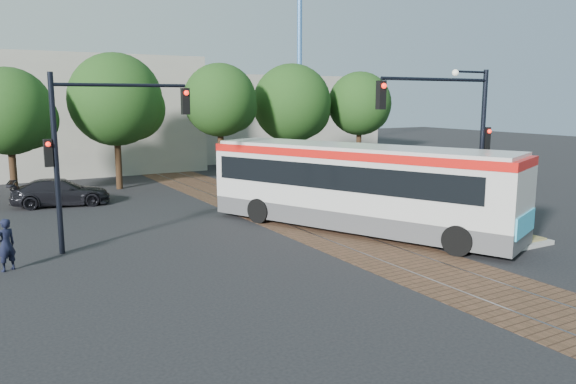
# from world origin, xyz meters

# --- Properties ---
(ground) EXTENTS (120.00, 120.00, 0.00)m
(ground) POSITION_xyz_m (0.00, 0.00, 0.00)
(ground) COLOR black
(ground) RESTS_ON ground
(trackbed) EXTENTS (3.60, 40.00, 0.02)m
(trackbed) POSITION_xyz_m (0.00, 4.00, 0.01)
(trackbed) COLOR brown
(trackbed) RESTS_ON ground
(tree_row) EXTENTS (26.40, 5.60, 7.67)m
(tree_row) POSITION_xyz_m (1.21, 16.42, 4.85)
(tree_row) COLOR #382314
(tree_row) RESTS_ON ground
(warehouses) EXTENTS (40.00, 13.00, 8.00)m
(warehouses) POSITION_xyz_m (-0.53, 28.75, 3.81)
(warehouses) COLOR #ADA899
(warehouses) RESTS_ON ground
(crane) EXTENTS (8.00, 0.50, 18.00)m
(crane) POSITION_xyz_m (18.00, 34.00, 10.88)
(crane) COLOR #3F72B2
(crane) RESTS_ON ground
(city_bus) EXTENTS (7.50, 12.50, 3.35)m
(city_bus) POSITION_xyz_m (1.09, 1.75, 1.87)
(city_bus) COLOR #48484A
(city_bus) RESTS_ON ground
(traffic_island) EXTENTS (2.20, 5.20, 1.13)m
(traffic_island) POSITION_xyz_m (4.82, -0.90, 0.33)
(traffic_island) COLOR gray
(traffic_island) RESTS_ON ground
(signal_pole_main) EXTENTS (5.49, 0.46, 6.00)m
(signal_pole_main) POSITION_xyz_m (3.86, -0.81, 4.16)
(signal_pole_main) COLOR black
(signal_pole_main) RESTS_ON ground
(signal_pole_left) EXTENTS (4.99, 0.34, 6.00)m
(signal_pole_left) POSITION_xyz_m (-8.37, 4.00, 3.86)
(signal_pole_left) COLOR black
(signal_pole_left) RESTS_ON ground
(officer) EXTENTS (0.70, 0.61, 1.61)m
(officer) POSITION_xyz_m (-11.23, 2.78, 0.81)
(officer) COLOR black
(officer) RESTS_ON ground
(parked_car) EXTENTS (4.79, 2.61, 1.32)m
(parked_car) POSITION_xyz_m (-8.21, 13.07, 0.66)
(parked_car) COLOR black
(parked_car) RESTS_ON ground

